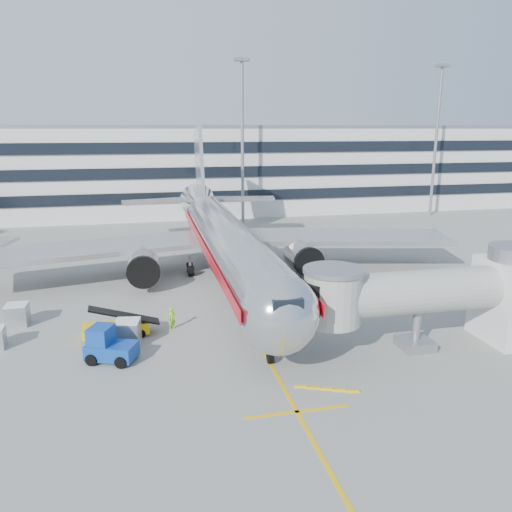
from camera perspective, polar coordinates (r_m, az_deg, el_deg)
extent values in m
plane|color=gray|center=(40.79, -1.14, -7.23)|extent=(180.00, 180.00, 0.00)
cube|color=#E7AE0C|center=(50.07, -3.42, -3.11)|extent=(0.25, 70.00, 0.01)
cube|color=#E7AE0C|center=(28.61, 4.71, -17.32)|extent=(6.00, 0.25, 0.01)
cylinder|color=silver|center=(47.06, -3.11, 1.06)|extent=(5.00, 36.00, 5.00)
sphere|color=silver|center=(30.19, 2.62, -6.63)|extent=(5.00, 5.00, 5.00)
cone|color=silver|center=(69.35, -6.29, 5.80)|extent=(5.00, 10.00, 5.00)
cube|color=black|center=(28.45, 3.44, -5.57)|extent=(1.80, 1.20, 0.90)
cube|color=#B7B7BC|center=(55.88, 9.21, 2.18)|extent=(24.95, 12.07, 0.50)
cube|color=#B7B7BC|center=(52.29, -18.32, 0.79)|extent=(24.95, 12.07, 0.50)
cylinder|color=#99999E|center=(51.28, 5.40, -0.17)|extent=(3.00, 4.20, 3.00)
cylinder|color=#99999E|center=(48.89, -12.76, -1.19)|extent=(3.00, 4.20, 3.00)
cylinder|color=black|center=(49.45, 6.10, -0.74)|extent=(3.10, 0.50, 3.10)
cylinder|color=black|center=(46.97, -12.75, -1.83)|extent=(3.10, 0.50, 3.10)
cube|color=#B7B7BC|center=(69.33, -6.44, 9.46)|extent=(0.45, 9.39, 13.72)
cube|color=#B7B7BC|center=(71.04, -1.96, 6.57)|extent=(10.41, 4.94, 0.35)
cube|color=#B7B7BC|center=(69.88, -10.91, 6.19)|extent=(10.41, 4.94, 0.35)
cylinder|color=gray|center=(33.26, 1.64, -10.74)|extent=(0.24, 0.24, 1.80)
cylinder|color=black|center=(33.46, 1.63, -11.44)|extent=(0.35, 0.90, 0.90)
cylinder|color=gray|center=(54.13, -0.78, -0.65)|extent=(0.30, 0.30, 2.00)
cylinder|color=gray|center=(53.24, -7.54, -1.03)|extent=(0.30, 0.30, 2.00)
cube|color=red|center=(47.45, -0.11, 1.56)|extent=(0.06, 38.00, 0.90)
cube|color=red|center=(46.65, -6.17, 1.25)|extent=(0.06, 38.00, 0.90)
cube|color=silver|center=(40.55, 27.24, -4.52)|extent=(4.00, 4.50, 6.00)
cylinder|color=#A8A8A3|center=(35.94, 18.17, -3.89)|extent=(13.00, 3.00, 3.00)
cylinder|color=#A8A8A3|center=(33.24, 8.74, -4.79)|extent=(3.80, 3.80, 3.40)
cylinder|color=gray|center=(32.67, 8.87, -1.64)|extent=(4.00, 4.00, 0.30)
cube|color=black|center=(32.80, 6.62, -4.98)|extent=(1.40, 2.60, 2.60)
cylinder|color=gray|center=(36.80, 17.86, -7.74)|extent=(0.56, 0.56, 3.20)
cube|color=gray|center=(37.28, 17.71, -9.52)|extent=(2.20, 2.20, 0.70)
cylinder|color=black|center=(36.85, 16.48, -9.71)|extent=(0.35, 0.70, 0.70)
cylinder|color=black|center=(37.72, 18.91, -9.33)|extent=(0.35, 0.70, 0.70)
cube|color=silver|center=(95.77, -8.19, 9.71)|extent=(150.00, 24.00, 15.00)
cube|color=black|center=(84.14, -7.43, 6.71)|extent=(150.00, 0.30, 1.80)
cube|color=black|center=(83.71, -7.52, 9.43)|extent=(150.00, 0.30, 1.80)
cube|color=black|center=(83.47, -7.61, 12.16)|extent=(150.00, 0.30, 1.80)
cube|color=gray|center=(95.48, -8.36, 14.38)|extent=(150.00, 24.00, 0.60)
cylinder|color=gray|center=(80.72, -1.56, 12.57)|extent=(0.50, 0.50, 25.00)
cube|color=gray|center=(81.33, -1.63, 21.55)|extent=(2.40, 1.20, 0.50)
cylinder|color=gray|center=(93.40, 19.86, 11.99)|extent=(0.50, 0.50, 25.00)
cube|color=gray|center=(93.93, 20.55, 19.73)|extent=(2.40, 1.20, 0.50)
cube|color=yellow|center=(38.83, -15.70, -7.98)|extent=(4.91, 2.03, 0.77)
cube|color=black|center=(38.48, -15.80, -6.63)|extent=(5.11, 1.50, 1.68)
cylinder|color=black|center=(39.71, -18.23, -8.10)|extent=(0.67, 0.34, 0.66)
cylinder|color=black|center=(38.29, -18.30, -8.96)|extent=(0.67, 0.34, 0.66)
cylinder|color=black|center=(39.66, -13.14, -7.76)|extent=(0.67, 0.34, 0.66)
cylinder|color=black|center=(38.25, -13.01, -8.60)|extent=(0.67, 0.34, 0.66)
cube|color=#0D3894|center=(34.95, -16.16, -10.34)|extent=(3.64, 2.90, 1.02)
cube|color=#0D3894|center=(34.85, -17.29, -8.67)|extent=(1.92, 2.10, 1.25)
cube|color=black|center=(34.70, -17.34, -8.07)|extent=(1.72, 1.84, 0.11)
cylinder|color=black|center=(36.22, -17.00, -10.10)|extent=(0.87, 0.62, 0.80)
cylinder|color=black|center=(34.86, -18.28, -11.19)|extent=(0.87, 0.62, 0.80)
cylinder|color=black|center=(35.37, -14.00, -10.49)|extent=(0.87, 0.62, 0.80)
cylinder|color=black|center=(33.98, -15.17, -11.64)|extent=(0.87, 0.62, 0.80)
cube|color=#A7A9AE|center=(43.58, -25.62, -6.10)|extent=(1.61, 1.61, 1.66)
cube|color=white|center=(43.31, -25.74, -5.05)|extent=(1.61, 1.61, 0.06)
cube|color=#A7A9AE|center=(37.08, -14.44, -8.53)|extent=(1.93, 1.93, 1.75)
cube|color=white|center=(36.75, -14.53, -7.24)|extent=(1.93, 1.93, 0.07)
imported|color=#85DD17|center=(39.06, -9.58, -7.08)|extent=(0.76, 0.69, 1.73)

